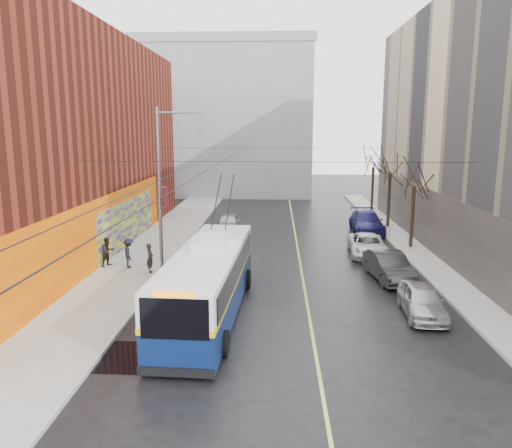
{
  "coord_description": "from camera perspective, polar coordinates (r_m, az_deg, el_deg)",
  "views": [
    {
      "loc": [
        0.06,
        -16.65,
        7.89
      ],
      "look_at": [
        -0.97,
        8.32,
        3.08
      ],
      "focal_mm": 35.0,
      "sensor_mm": 36.0,
      "label": 1
    }
  ],
  "objects": [
    {
      "name": "ground",
      "position": [
        18.43,
        2.01,
        -14.47
      ],
      "size": [
        140.0,
        140.0,
        0.0
      ],
      "primitive_type": "plane",
      "color": "black",
      "rests_on": "ground"
    },
    {
      "name": "sidewalk_left",
      "position": [
        30.77,
        -12.93,
        -4.1
      ],
      "size": [
        4.0,
        60.0,
        0.15
      ],
      "primitive_type": "cube",
      "color": "gray",
      "rests_on": "ground"
    },
    {
      "name": "sidewalk_right",
      "position": [
        31.02,
        19.09,
        -4.32
      ],
      "size": [
        2.0,
        60.0,
        0.15
      ],
      "primitive_type": "cube",
      "color": "gray",
      "rests_on": "ground"
    },
    {
      "name": "lane_line",
      "position": [
        31.68,
        4.91,
        -3.56
      ],
      "size": [
        0.12,
        50.0,
        0.01
      ],
      "primitive_type": "cube",
      "color": "#BFB74C",
      "rests_on": "ground"
    },
    {
      "name": "building_left",
      "position": [
        34.61,
        -25.55,
        8.36
      ],
      "size": [
        12.11,
        36.0,
        14.0
      ],
      "color": "#5E2012",
      "rests_on": "ground"
    },
    {
      "name": "building_far",
      "position": [
        61.95,
        -3.31,
        11.92
      ],
      "size": [
        20.5,
        12.1,
        18.0
      ],
      "color": "gray",
      "rests_on": "ground"
    },
    {
      "name": "streetlight_pole",
      "position": [
        27.53,
        -10.69,
        4.36
      ],
      "size": [
        2.65,
        0.6,
        9.0
      ],
      "color": "slate",
      "rests_on": "ground"
    },
    {
      "name": "catenary_wires",
      "position": [
        31.57,
        -2.38,
        7.9
      ],
      "size": [
        18.0,
        60.0,
        0.22
      ],
      "color": "black"
    },
    {
      "name": "tree_near",
      "position": [
        33.98,
        17.7,
        5.46
      ],
      "size": [
        3.2,
        3.2,
        6.4
      ],
      "color": "black",
      "rests_on": "ground"
    },
    {
      "name": "tree_mid",
      "position": [
        40.73,
        15.15,
        6.81
      ],
      "size": [
        3.2,
        3.2,
        6.68
      ],
      "color": "black",
      "rests_on": "ground"
    },
    {
      "name": "tree_far",
      "position": [
        47.58,
        13.31,
        7.3
      ],
      "size": [
        3.2,
        3.2,
        6.57
      ],
      "color": "black",
      "rests_on": "ground"
    },
    {
      "name": "puddle",
      "position": [
        18.71,
        -14.91,
        -14.44
      ],
      "size": [
        2.12,
        2.57,
        0.01
      ],
      "primitive_type": "cube",
      "color": "black",
      "rests_on": "ground"
    },
    {
      "name": "pigeons_flying",
      "position": [
        25.83,
        -3.42,
        9.47
      ],
      "size": [
        5.12,
        1.73,
        2.03
      ],
      "color": "slate"
    },
    {
      "name": "trolleybus",
      "position": [
        21.33,
        -5.46,
        -6.48
      ],
      "size": [
        3.17,
        11.81,
        5.54
      ],
      "rotation": [
        0.0,
        0.0,
        -0.05
      ],
      "color": "#091945",
      "rests_on": "ground"
    },
    {
      "name": "parked_car_a",
      "position": [
        22.6,
        18.43,
        -8.3
      ],
      "size": [
        1.79,
        4.04,
        1.35
      ],
      "primitive_type": "imported",
      "rotation": [
        0.0,
        0.0,
        -0.05
      ],
      "color": "#BBBABF",
      "rests_on": "ground"
    },
    {
      "name": "parked_car_b",
      "position": [
        27.24,
        14.92,
        -4.69
      ],
      "size": [
        2.13,
        4.68,
        1.49
      ],
      "primitive_type": "imported",
      "rotation": [
        0.0,
        0.0,
        0.13
      ],
      "color": "#28282B",
      "rests_on": "ground"
    },
    {
      "name": "parked_car_c",
      "position": [
        32.1,
        12.62,
        -2.39
      ],
      "size": [
        2.48,
        4.88,
        1.32
      ],
      "primitive_type": "imported",
      "rotation": [
        0.0,
        0.0,
        -0.06
      ],
      "color": "silver",
      "rests_on": "ground"
    },
    {
      "name": "parked_car_d",
      "position": [
        39.24,
        12.52,
        0.22
      ],
      "size": [
        2.36,
        5.56,
        1.6
      ],
      "primitive_type": "imported",
      "rotation": [
        0.0,
        0.0,
        -0.02
      ],
      "color": "navy",
      "rests_on": "ground"
    },
    {
      "name": "following_car",
      "position": [
        38.4,
        -3.22,
        0.11
      ],
      "size": [
        1.69,
        4.21,
        1.43
      ],
      "primitive_type": "imported",
      "rotation": [
        0.0,
        0.0,
        -0.0
      ],
      "color": "#9E9EA2",
      "rests_on": "ground"
    },
    {
      "name": "pedestrian_a",
      "position": [
        27.71,
        -12.01,
        -3.83
      ],
      "size": [
        0.54,
        0.68,
        1.63
      ],
      "primitive_type": "imported",
      "rotation": [
        0.0,
        0.0,
        1.86
      ],
      "color": "black",
      "rests_on": "sidewalk_left"
    },
    {
      "name": "pedestrian_b",
      "position": [
        29.6,
        -16.57,
        -3.05
      ],
      "size": [
        0.96,
        1.03,
        1.68
      ],
      "primitive_type": "imported",
      "rotation": [
        0.0,
        0.0,
        1.03
      ],
      "color": "black",
      "rests_on": "sidewalk_left"
    },
    {
      "name": "pedestrian_c",
      "position": [
        28.95,
        -14.34,
        -3.23
      ],
      "size": [
        0.98,
        1.24,
        1.69
      ],
      "primitive_type": "imported",
      "rotation": [
        0.0,
        0.0,
        1.95
      ],
      "color": "black",
      "rests_on": "sidewalk_left"
    }
  ]
}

